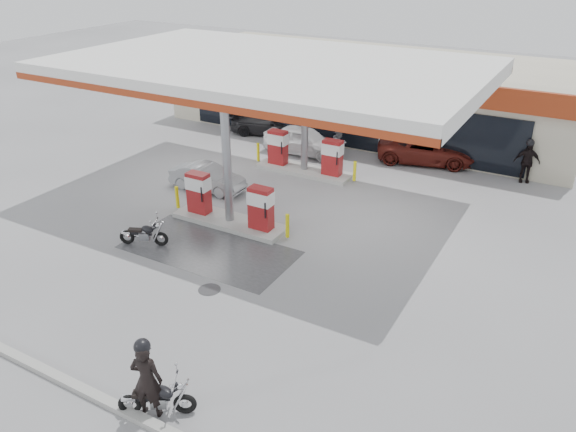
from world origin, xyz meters
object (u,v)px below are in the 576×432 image
Objects in this scene: parked_car_left at (266,124)px; biker_walking at (527,162)px; biker_main at (147,380)px; attendant at (339,146)px; parked_motorcycle at (144,235)px; pump_island_near at (229,207)px; main_motorcycle at (158,399)px; parked_car_right at (427,149)px; hatchback_silver at (208,178)px; pump_island_far at (304,158)px; sedan_white at (304,140)px.

parked_car_left is 2.10× the size of biker_walking.
attendant is (-2.89, 16.34, -0.03)m from biker_main.
biker_walking is at bearing 26.24° from parked_motorcycle.
pump_island_near is 3.21× the size of main_motorcycle.
main_motorcycle is 0.86× the size of biker_walking.
main_motorcycle is 0.96× the size of parked_motorcycle.
main_motorcycle is at bearing 164.72° from parked_car_right.
biker_walking is (4.97, 18.40, 0.52)m from main_motorcycle.
hatchback_silver is at bearing -79.10° from biker_main.
pump_island_far is 15.20m from biker_main.
pump_island_near is 11.01m from parked_car_right.
hatchback_silver is at bearing 77.66° from parked_motorcycle.
attendant is 5.97m from parked_car_left.
biker_walking reaches higher than parked_motorcycle.
main_motorcycle is at bearing -165.92° from sedan_white.
main_motorcycle reaches higher than parked_motorcycle.
parked_motorcycle is (-1.67, -8.81, -0.31)m from pump_island_far.
biker_main is at bearing -166.52° from sedan_white.
main_motorcycle is at bearing -149.56° from hatchback_silver.
pump_island_near is 9.50m from main_motorcycle.
parked_car_right is (5.71, 1.85, -0.05)m from sedan_white.
parked_car_right reaches higher than main_motorcycle.
attendant is 6.56m from hatchback_silver.
pump_island_far is at bearing -173.17° from biker_walking.
biker_main is 20.49m from parked_car_left.
biker_walking is at bearing -110.01° from parked_car_left.
parked_car_right is (4.50, 10.05, -0.07)m from pump_island_near.
sedan_white is (-5.08, 16.90, -0.29)m from biker_main.
sedan_white is at bearing 98.41° from pump_island_near.
parked_car_left is (-8.53, 18.60, 0.16)m from main_motorcycle.
parked_motorcycle is 0.50× the size of hatchback_silver.
pump_island_near is at bearing -90.00° from pump_island_far.
attendant is (2.18, -0.56, 0.26)m from sedan_white.
parked_motorcycle is at bearing -66.78° from biker_main.
attendant is 0.57× the size of hatchback_silver.
biker_main is 19.20m from biker_walking.
hatchback_silver is (-3.63, -5.44, -0.40)m from attendant.
main_motorcycle is at bearing -74.59° from pump_island_far.
pump_island_near is 2.62× the size of biker_main.
parked_car_right is at bearing -43.71° from hatchback_silver.
pump_island_near is at bearing -130.91° from hatchback_silver.
biker_main reaches higher than pump_island_far.
biker_main reaches higher than pump_island_near.
parked_car_right is at bearing 41.97° from pump_island_far.
hatchback_silver is (-6.52, 10.90, -0.43)m from biker_main.
parked_car_left is (-5.47, 2.36, -0.39)m from attendant.
sedan_white reaches higher than parked_car_left.
sedan_white is (-1.21, 2.20, -0.02)m from pump_island_far.
parked_car_left is at bearing -85.91° from biker_main.
biker_walking is at bearing -106.96° from parked_car_right.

